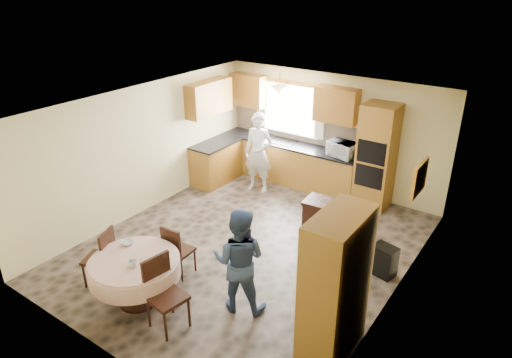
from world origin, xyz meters
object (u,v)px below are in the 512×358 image
at_px(chair_back, 176,249).
at_px(sideboard, 336,229).
at_px(cupboard, 335,287).
at_px(dining_table, 135,269).
at_px(chair_left, 103,255).
at_px(chair_right, 163,289).
at_px(oven_tower, 376,157).
at_px(person_dining, 239,261).
at_px(person_sink, 258,153).

bearing_deg(chair_back, sideboard, -133.19).
xyz_separation_m(cupboard, dining_table, (-2.70, -0.77, -0.40)).
xyz_separation_m(sideboard, chair_left, (-2.46, -2.85, 0.11)).
bearing_deg(chair_left, chair_right, 63.53).
height_order(sideboard, dining_table, sideboard).
bearing_deg(oven_tower, person_dining, -94.96).
relative_size(dining_table, person_dining, 0.82).
xyz_separation_m(person_sink, person_dining, (1.95, -3.29, -0.08)).
xyz_separation_m(chair_back, person_sink, (-0.71, 3.26, 0.38)).
distance_m(oven_tower, person_dining, 4.06).
relative_size(chair_left, chair_right, 0.91).
relative_size(cupboard, dining_table, 1.52).
distance_m(sideboard, chair_back, 2.69).
relative_size(sideboard, person_sink, 0.66).
height_order(person_sink, person_dining, person_sink).
height_order(chair_left, person_sink, person_sink).
bearing_deg(chair_right, person_dining, -26.98).
bearing_deg(person_sink, oven_tower, 7.89).
height_order(sideboard, chair_right, chair_right).
height_order(chair_left, chair_back, chair_left).
distance_m(oven_tower, person_sink, 2.43).
distance_m(chair_left, chair_right, 1.38).
bearing_deg(dining_table, cupboard, 15.89).
bearing_deg(person_dining, oven_tower, -116.75).
xyz_separation_m(oven_tower, chair_left, (-2.35, -4.78, -0.54)).
bearing_deg(cupboard, chair_back, 179.73).
height_order(sideboard, person_sink, person_sink).
relative_size(sideboard, chair_right, 1.10).
distance_m(cupboard, dining_table, 2.84).
height_order(sideboard, cupboard, cupboard).
xyz_separation_m(chair_back, person_dining, (1.25, -0.03, 0.29)).
distance_m(oven_tower, dining_table, 5.08).
bearing_deg(person_sink, person_dining, -69.29).
relative_size(oven_tower, dining_table, 1.66).
bearing_deg(chair_back, dining_table, 83.62).
bearing_deg(person_sink, chair_right, -82.17).
height_order(dining_table, person_dining, person_dining).
height_order(chair_back, chair_right, chair_right).
bearing_deg(person_sink, chair_left, -100.67).
relative_size(cupboard, chair_left, 2.07).
height_order(cupboard, chair_back, cupboard).
bearing_deg(cupboard, chair_left, -167.45).
bearing_deg(sideboard, chair_back, -133.50).
bearing_deg(cupboard, sideboard, 114.64).
bearing_deg(sideboard, dining_table, -125.45).
xyz_separation_m(dining_table, chair_left, (-0.72, 0.01, -0.05)).
height_order(sideboard, chair_left, chair_left).
xyz_separation_m(sideboard, dining_table, (-1.74, -2.86, 0.16)).
height_order(dining_table, chair_left, chair_left).
height_order(cupboard, chair_left, cupboard).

